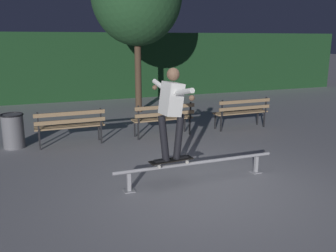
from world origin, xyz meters
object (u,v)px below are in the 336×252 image
at_px(park_bench_left_center, 164,116).
at_px(park_bench_right_center, 242,110).
at_px(grind_rail, 197,165).
at_px(skateboard, 171,160).
at_px(skateboarder, 172,107).
at_px(trash_can, 13,130).
at_px(park_bench_leftmost, 70,124).

height_order(park_bench_left_center, park_bench_right_center, same).
distance_m(grind_rail, skateboard, 0.51).
xyz_separation_m(park_bench_left_center, park_bench_right_center, (2.33, 0.00, 0.00)).
bearing_deg(skateboarder, trash_can, 128.01).
relative_size(grind_rail, skateboard, 3.79).
relative_size(park_bench_left_center, trash_can, 2.01).
xyz_separation_m(skateboarder, park_bench_right_center, (3.30, 3.05, -0.85)).
distance_m(park_bench_left_center, park_bench_right_center, 2.33).
distance_m(skateboarder, park_bench_leftmost, 3.44).
bearing_deg(skateboard, grind_rail, 0.00).
relative_size(skateboarder, park_bench_leftmost, 0.97).
relative_size(grind_rail, park_bench_leftmost, 1.88).
bearing_deg(skateboard, park_bench_right_center, 42.68).
bearing_deg(park_bench_left_center, grind_rail, -99.07).
bearing_deg(skateboarder, park_bench_leftmost, 114.12).
bearing_deg(park_bench_leftmost, grind_rail, -58.79).
height_order(skateboard, park_bench_right_center, park_bench_right_center).
bearing_deg(grind_rail, trash_can, 132.78).
height_order(skateboard, trash_can, trash_can).
bearing_deg(park_bench_right_center, park_bench_left_center, 180.00).
relative_size(park_bench_leftmost, park_bench_left_center, 1.00).
relative_size(skateboard, trash_can, 1.00).
height_order(park_bench_left_center, trash_can, park_bench_left_center).
bearing_deg(skateboard, trash_can, 127.98).
xyz_separation_m(park_bench_leftmost, park_bench_left_center, (2.33, 0.00, 0.00)).
xyz_separation_m(park_bench_right_center, trash_can, (-5.92, 0.31, -0.12)).
bearing_deg(skateboarder, grind_rail, -0.03).
relative_size(skateboarder, trash_can, 1.95).
bearing_deg(park_bench_right_center, skateboarder, -137.30).
relative_size(park_bench_leftmost, park_bench_right_center, 1.00).
distance_m(skateboard, park_bench_leftmost, 3.34).
height_order(grind_rail, park_bench_left_center, park_bench_left_center).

